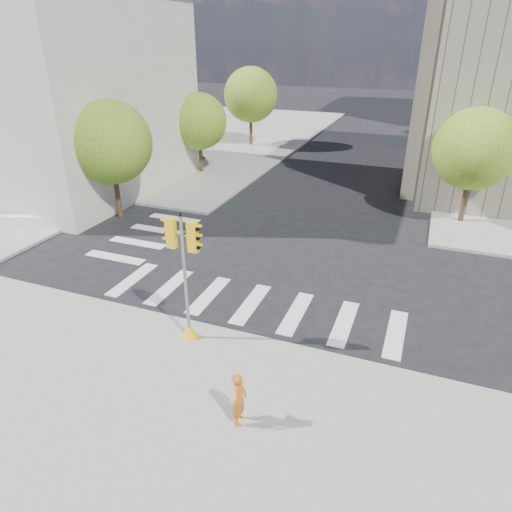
{
  "coord_description": "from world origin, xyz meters",
  "views": [
    {
      "loc": [
        5.51,
        -15.88,
        9.29
      ],
      "look_at": [
        0.12,
        -2.02,
        2.1
      ],
      "focal_mm": 32.0,
      "sensor_mm": 36.0,
      "label": 1
    }
  ],
  "objects_px": {
    "traffic_signal": "(186,289)",
    "photographer": "(239,399)",
    "lamp_far": "(474,99)",
    "lamp_near": "(483,126)",
    "planter_wall": "(25,221)"
  },
  "relations": [
    {
      "from": "traffic_signal",
      "to": "photographer",
      "type": "relative_size",
      "value": 2.88
    },
    {
      "from": "lamp_far",
      "to": "planter_wall",
      "type": "height_order",
      "value": "lamp_far"
    },
    {
      "from": "traffic_signal",
      "to": "planter_wall",
      "type": "distance_m",
      "value": 14.38
    },
    {
      "from": "lamp_far",
      "to": "photographer",
      "type": "relative_size",
      "value": 5.27
    },
    {
      "from": "lamp_near",
      "to": "lamp_far",
      "type": "height_order",
      "value": "same"
    },
    {
      "from": "lamp_far",
      "to": "traffic_signal",
      "type": "height_order",
      "value": "lamp_far"
    },
    {
      "from": "lamp_near",
      "to": "photographer",
      "type": "relative_size",
      "value": 5.27
    },
    {
      "from": "lamp_near",
      "to": "traffic_signal",
      "type": "distance_m",
      "value": 21.17
    },
    {
      "from": "lamp_near",
      "to": "traffic_signal",
      "type": "height_order",
      "value": "lamp_near"
    },
    {
      "from": "lamp_near",
      "to": "traffic_signal",
      "type": "bearing_deg",
      "value": -115.8
    },
    {
      "from": "lamp_far",
      "to": "photographer",
      "type": "xyz_separation_m",
      "value": [
        -6.12,
        -35.74,
        -3.66
      ]
    },
    {
      "from": "lamp_near",
      "to": "planter_wall",
      "type": "relative_size",
      "value": 1.35
    },
    {
      "from": "lamp_near",
      "to": "planter_wall",
      "type": "height_order",
      "value": "lamp_near"
    },
    {
      "from": "lamp_far",
      "to": "photographer",
      "type": "bearing_deg",
      "value": -99.71
    },
    {
      "from": "photographer",
      "to": "lamp_far",
      "type": "bearing_deg",
      "value": -20.83
    }
  ]
}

